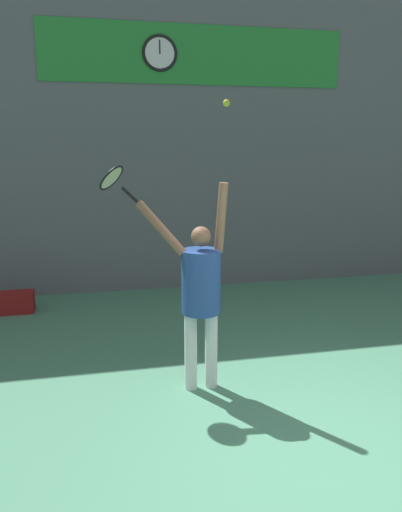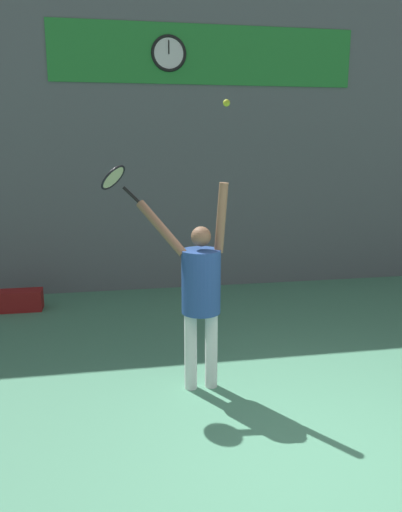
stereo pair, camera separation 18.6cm
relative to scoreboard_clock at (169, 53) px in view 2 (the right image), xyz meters
name	(u,v)px [view 2 (the right image)]	position (x,y,z in m)	size (l,w,h in m)	color
ground_plane	(336,479)	(0.61, -5.35, -3.91)	(18.00, 18.00, 0.00)	#4C8C6B
back_wall	(205,144)	(0.61, 0.08, -1.41)	(18.00, 0.10, 5.00)	slate
sponsor_banner	(206,55)	(0.61, 0.02, 0.00)	(5.01, 0.02, 0.93)	#288C38
scoreboard_clock	(169,53)	(0.00, 0.00, 0.00)	(0.57, 0.05, 0.57)	white
tennis_player	(200,288)	(-0.15, -3.71, -2.83)	(0.90, 0.57, 2.14)	white
tennis_racket	(115,179)	(-0.96, -3.25, -1.77)	(0.45, 0.40, 0.39)	black
tennis_ball	(227,103)	(0.09, -3.77, -1.05)	(0.07, 0.07, 0.07)	#CCDB2D
equipment_bag	(19,300)	(-2.44, -0.79, -3.76)	(0.68, 0.30, 0.31)	maroon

